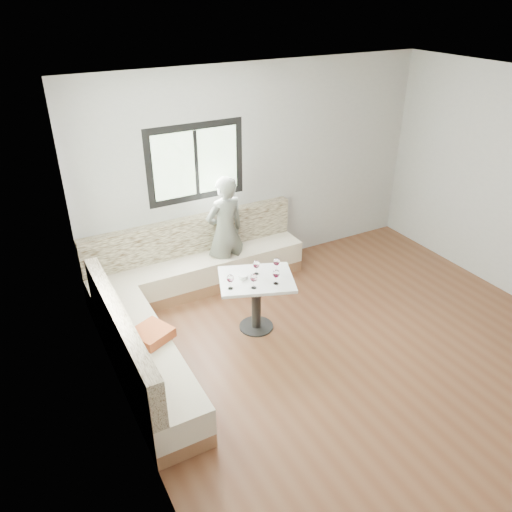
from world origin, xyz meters
The scene contains 10 objects.
room centered at (-0.08, 0.08, 1.41)m, with size 5.01×5.01×2.81m.
banquette centered at (-1.59, 1.63, 0.33)m, with size 2.90×2.80×0.95m.
table centered at (-0.81, 1.08, 0.51)m, with size 1.01×0.90×0.69m.
person centered at (-0.67, 2.19, 0.76)m, with size 0.56×0.37×1.53m, color #62665C.
olive_ramekin centered at (-0.94, 1.15, 0.71)m, with size 0.11×0.11×0.04m.
wine_glass_a centered at (-1.16, 1.02, 0.81)m, with size 0.08×0.08×0.18m.
wine_glass_b centered at (-0.93, 0.91, 0.81)m, with size 0.08×0.08×0.18m.
wine_glass_c centered at (-0.67, 0.87, 0.81)m, with size 0.08×0.08×0.18m.
wine_glass_d centered at (-0.76, 1.16, 0.81)m, with size 0.08×0.08×0.18m.
wine_glass_e centered at (-0.53, 1.10, 0.81)m, with size 0.08×0.08×0.18m.
Camera 1 is at (-3.12, -3.17, 3.63)m, focal length 35.00 mm.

